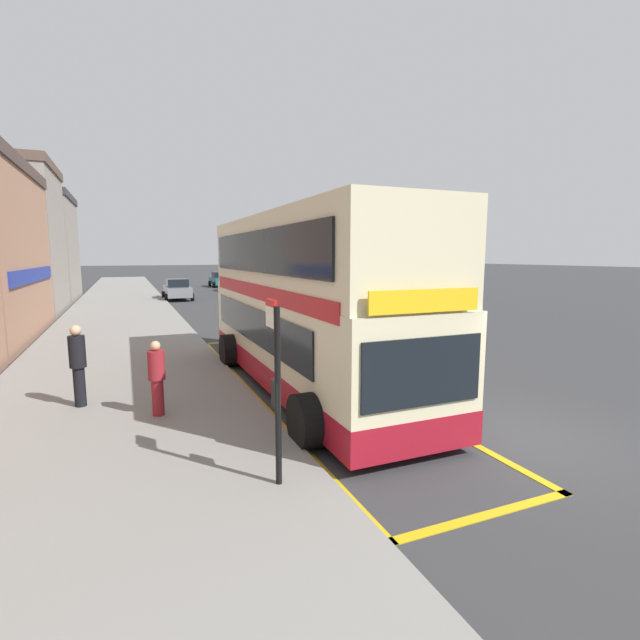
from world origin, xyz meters
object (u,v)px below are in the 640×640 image
object	(u,v)px
parked_car_grey_far	(177,289)
parked_car_teal_kerbside	(220,279)
parked_car_navy_behind	(235,283)
pedestrian_waiting_near_sign	(78,362)
bus_stop_sign	(276,377)
parked_car_white_ahead	(249,286)
double_decker_bus	(304,308)
pedestrian_further_back	(157,375)

from	to	relation	value
parked_car_grey_far	parked_car_teal_kerbside	xyz separation A→B (m)	(5.87, 13.59, 0.00)
parked_car_teal_kerbside	parked_car_grey_far	bearing A→B (deg)	-113.30
parked_car_navy_behind	pedestrian_waiting_near_sign	bearing A→B (deg)	-109.08
parked_car_grey_far	pedestrian_waiting_near_sign	xyz separation A→B (m)	(-4.66, -25.79, 0.32)
parked_car_grey_far	bus_stop_sign	bearing A→B (deg)	-92.12
pedestrian_waiting_near_sign	parked_car_white_ahead	bearing A→B (deg)	68.62
bus_stop_sign	parked_car_teal_kerbside	distance (m)	44.93
double_decker_bus	bus_stop_sign	distance (m)	5.47
double_decker_bus	pedestrian_waiting_near_sign	size ratio (longest dim) A/B	5.82
bus_stop_sign	parked_car_navy_behind	distance (m)	38.36
bus_stop_sign	parked_car_grey_far	bearing A→B (deg)	86.78
bus_stop_sign	pedestrian_waiting_near_sign	size ratio (longest dim) A/B	1.48
double_decker_bus	bus_stop_sign	size ratio (longest dim) A/B	3.94
parked_car_grey_far	pedestrian_waiting_near_sign	world-z (taller)	pedestrian_waiting_near_sign
parked_car_white_ahead	parked_car_teal_kerbside	distance (m)	12.20
parked_car_navy_behind	double_decker_bus	bearing A→B (deg)	-100.41
double_decker_bus	bus_stop_sign	bearing A→B (deg)	-115.14
bus_stop_sign	parked_car_grey_far	size ratio (longest dim) A/B	0.63
double_decker_bus	parked_car_navy_behind	size ratio (longest dim) A/B	2.48
parked_car_navy_behind	pedestrian_further_back	distance (m)	35.14
pedestrian_waiting_near_sign	parked_car_grey_far	bearing A→B (deg)	79.75
bus_stop_sign	parked_car_white_ahead	world-z (taller)	bus_stop_sign
double_decker_bus	pedestrian_waiting_near_sign	distance (m)	5.34
parked_car_navy_behind	pedestrian_waiting_near_sign	xyz separation A→B (m)	(-10.68, -32.66, 0.32)
pedestrian_further_back	pedestrian_waiting_near_sign	bearing A→B (deg)	140.36
parked_car_white_ahead	parked_car_grey_far	bearing A→B (deg)	13.16
pedestrian_waiting_near_sign	parked_car_teal_kerbside	bearing A→B (deg)	75.03
parked_car_white_ahead	parked_car_teal_kerbside	size ratio (longest dim) A/B	1.00
parked_car_navy_behind	bus_stop_sign	bearing A→B (deg)	-102.62
pedestrian_further_back	double_decker_bus	bearing A→B (deg)	19.38
double_decker_bus	parked_car_navy_behind	xyz separation A→B (m)	(5.43, 32.62, -1.26)
parked_car_grey_far	parked_car_teal_kerbside	bearing A→B (deg)	67.75
parked_car_grey_far	pedestrian_further_back	world-z (taller)	pedestrian_further_back
pedestrian_waiting_near_sign	parked_car_navy_behind	bearing A→B (deg)	71.89
double_decker_bus	parked_car_teal_kerbside	world-z (taller)	double_decker_bus
pedestrian_waiting_near_sign	double_decker_bus	bearing A→B (deg)	0.48
parked_car_navy_behind	pedestrian_further_back	size ratio (longest dim) A/B	2.70
parked_car_teal_kerbside	parked_car_navy_behind	bearing A→B (deg)	-88.66
parked_car_white_ahead	parked_car_teal_kerbside	bearing A→B (deg)	-89.41
parked_car_teal_kerbside	bus_stop_sign	bearing A→B (deg)	-99.68
parked_car_teal_kerbside	pedestrian_further_back	distance (m)	41.63
double_decker_bus	bus_stop_sign	world-z (taller)	double_decker_bus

